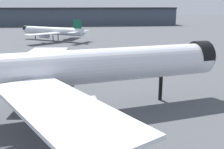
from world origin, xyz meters
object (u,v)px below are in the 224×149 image
object	(u,v)px
traffic_cone_near_nose	(54,64)
airliner_far_taxiway	(53,31)
airliner_near_gate	(69,69)
baggage_tug_wing	(63,62)

from	to	relation	value
traffic_cone_near_nose	airliner_far_taxiway	bearing A→B (deg)	89.85
airliner_near_gate	traffic_cone_near_nose	size ratio (longest dim) A/B	81.56
airliner_near_gate	airliner_far_taxiway	size ratio (longest dim) A/B	1.68
airliner_far_taxiway	baggage_tug_wing	bearing A→B (deg)	132.96
baggage_tug_wing	traffic_cone_near_nose	xyz separation A→B (m)	(-3.14, -0.04, -0.57)
baggage_tug_wing	traffic_cone_near_nose	world-z (taller)	baggage_tug_wing
airliner_near_gate	airliner_far_taxiway	bearing A→B (deg)	85.26
airliner_near_gate	airliner_far_taxiway	xyz separation A→B (m)	(-2.72, 104.08, -2.90)
airliner_near_gate	traffic_cone_near_nose	world-z (taller)	airliner_near_gate
baggage_tug_wing	airliner_near_gate	bearing A→B (deg)	-105.17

